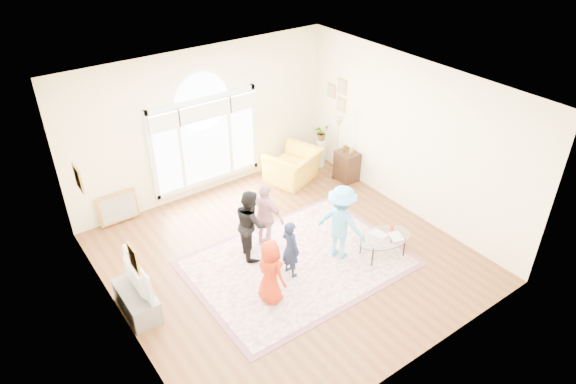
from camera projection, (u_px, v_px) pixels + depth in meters
ground at (287, 257)px, 9.51m from camera, size 6.00×6.00×0.00m
room_shell at (207, 127)px, 10.63m from camera, size 6.00×6.00×6.00m
area_rug at (298, 263)px, 9.35m from camera, size 3.60×2.60×0.02m
rug_border at (298, 263)px, 9.35m from camera, size 3.80×2.80×0.01m
tv_console at (137, 301)px, 8.24m from camera, size 0.45×1.00×0.42m
television at (132, 277)px, 7.98m from camera, size 0.17×1.00×0.58m
coffee_table at (383, 238)px, 9.35m from camera, size 1.20×0.89×0.54m
armchair at (293, 166)px, 11.70m from camera, size 1.41×1.32×0.74m
side_cabinet at (347, 166)px, 11.74m from camera, size 0.40×0.50×0.70m
floor_lamp at (338, 127)px, 11.31m from camera, size 0.29×0.29×1.51m
plant_pedestal at (321, 153)px, 12.29m from camera, size 0.20×0.20×0.70m
potted_plant at (321, 132)px, 12.00m from camera, size 0.39×0.35×0.38m
leaning_picture at (121, 222)px, 10.46m from camera, size 0.80×0.14×0.62m
child_red at (271, 272)px, 8.25m from camera, size 0.47×0.63×1.17m
child_navy at (290, 249)px, 8.81m from camera, size 0.29×0.42×1.10m
child_black at (251, 224)px, 9.21m from camera, size 0.69×0.78×1.36m
child_pink at (266, 216)px, 9.42m from camera, size 0.57×0.86×1.35m
child_blue at (341, 223)px, 9.16m from camera, size 0.86×1.08×1.45m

